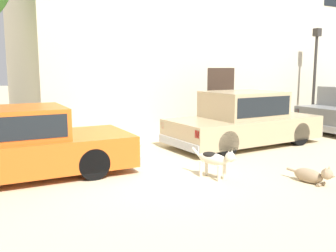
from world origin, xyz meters
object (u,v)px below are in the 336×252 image
Objects in this scene: parked_sedan_nearest at (9,144)px; street_lamp at (315,63)px; stray_dog_tan at (313,175)px; stray_dog_spotted at (215,159)px; parked_sedan_second at (244,119)px.

street_lamp reaches higher than parked_sedan_nearest.
stray_dog_tan is 0.28× the size of street_lamp.
stray_dog_tan is 7.80m from street_lamp.
street_lamp is (7.21, 3.55, 1.87)m from stray_dog_spotted.
parked_sedan_second reaches higher than stray_dog_tan.
street_lamp is at bearing 16.57° from parked_sedan_second.
parked_sedan_second is at bearing 4.64° from parked_sedan_nearest.
parked_sedan_nearest is at bearing -171.66° from street_lamp.
parked_sedan_nearest is at bearing -136.27° from stray_dog_spotted.
parked_sedan_nearest is 5.73m from stray_dog_tan.
stray_dog_tan is (-1.26, -3.32, -0.57)m from parked_sedan_second.
stray_dog_tan is at bearing -141.05° from street_lamp.
parked_sedan_nearest reaches higher than stray_dog_tan.
street_lamp is at bearing 121.30° from stray_dog_tan.
parked_sedan_nearest is 1.10× the size of parked_sedan_second.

